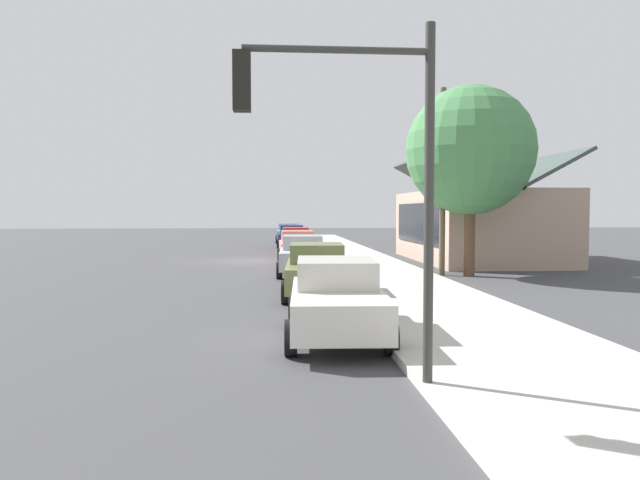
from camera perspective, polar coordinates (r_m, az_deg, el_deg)
name	(u,v)px	position (r m, az deg, el deg)	size (l,w,h in m)	color
ground_plane	(246,261)	(31.62, -7.02, -1.96)	(120.00, 120.00, 0.00)	#424244
sidewalk_curb	(353,259)	(31.85, 3.10, -1.77)	(60.00, 4.20, 0.16)	beige
car_skyblue	(289,233)	(49.32, -2.98, 0.69)	(4.39, 2.16, 1.59)	#8CB7E0
car_navy	(292,236)	(42.80, -2.66, 0.38)	(4.75, 2.19, 1.59)	navy
car_cherry	(296,240)	(36.53, -2.33, -0.03)	(4.65, 1.98, 1.59)	red
car_coral	(298,246)	(30.35, -2.10, -0.60)	(4.67, 2.06, 1.59)	#EA8C75
car_silver	(303,255)	(24.47, -1.66, -1.41)	(4.58, 2.15, 1.59)	silver
car_olive	(317,270)	(18.24, -0.30, -2.83)	(4.61, 2.21, 1.59)	olive
car_ivory	(336,299)	(12.29, 1.57, -5.56)	(4.57, 2.18, 1.59)	silver
storefront_building	(476,224)	(32.40, 14.57, 1.52)	(11.63, 6.51, 5.38)	tan
shade_tree	(470,151)	(24.74, 14.04, 8.19)	(5.10, 5.10, 7.53)	brown
traffic_light_main	(354,146)	(8.45, 3.25, 8.86)	(0.37, 2.79, 5.20)	#383833
utility_pole_wooden	(443,178)	(24.72, 11.53, 5.80)	(1.80, 0.24, 7.50)	brown
fire_hydrant_red	(318,245)	(37.46, -0.20, -0.45)	(0.22, 0.22, 0.71)	red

